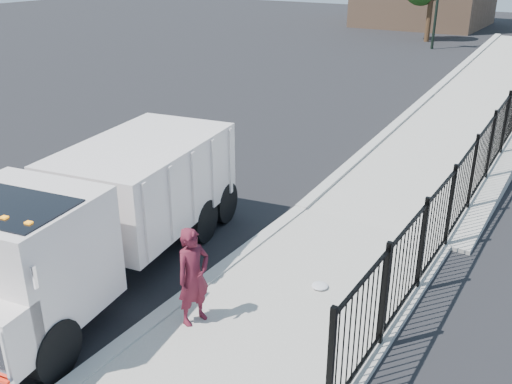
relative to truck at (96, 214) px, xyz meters
The scene contains 7 objects.
ground 2.51m from the truck, 24.89° to the left, with size 120.00×120.00×0.00m, color black.
sidewalk 4.19m from the truck, 16.68° to the right, with size 3.55×12.00×0.12m, color #9E998E.
curb 2.57m from the truck, 31.34° to the right, with size 0.30×12.00×0.16m, color #ADAAA3.
ramp 17.39m from the truck, 76.69° to the left, with size 3.95×24.00×1.70m, color #9E998E.
truck is the anchor object (origin of this frame).
worker 2.53m from the truck, ahead, with size 0.64×0.42×1.76m, color #551623.
debris 4.46m from the truck, 25.30° to the left, with size 0.32×0.32×0.08m, color silver.
Camera 1 is at (5.86, -7.56, 6.04)m, focal length 40.00 mm.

